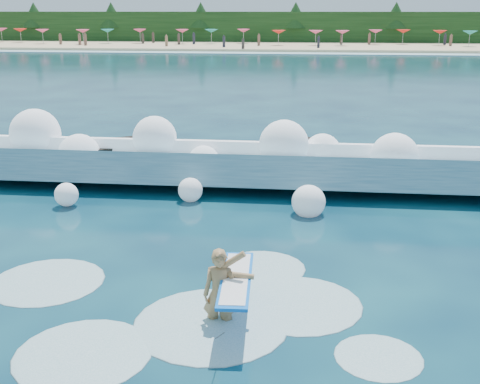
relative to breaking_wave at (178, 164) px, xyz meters
The scene contains 11 objects.
ground 6.91m from the breaking_wave, 81.20° to the right, with size 200.00×200.00×0.00m, color #072138.
beach 71.20m from the breaking_wave, 89.15° to the left, with size 140.00×20.00×0.40m, color tan.
wet_band 60.20m from the breaking_wave, 89.00° to the left, with size 140.00×5.00×0.08m, color silver.
treeline 81.22m from the breaking_wave, 89.26° to the left, with size 140.00×4.00×5.00m, color black.
breaking_wave is the anchor object (origin of this frame).
rock_cluster 1.11m from the breaking_wave, 64.30° to the left, with size 8.32×3.11×1.35m.
surfer_with_board 9.34m from the breaking_wave, 72.97° to the right, with size 0.92×2.87×1.68m.
wave_spray 0.57m from the breaking_wave, 81.68° to the right, with size 15.08×4.55×2.33m.
surf_foam 8.81m from the breaking_wave, 76.54° to the right, with size 8.42×5.84×0.14m.
beach_umbrellas 73.01m from the breaking_wave, 89.28° to the left, with size 110.35×6.72×0.50m.
beachgoers 67.76m from the breaking_wave, 92.13° to the left, with size 106.70×13.75×1.93m.
Camera 1 is at (3.07, -11.68, 5.40)m, focal length 45.00 mm.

